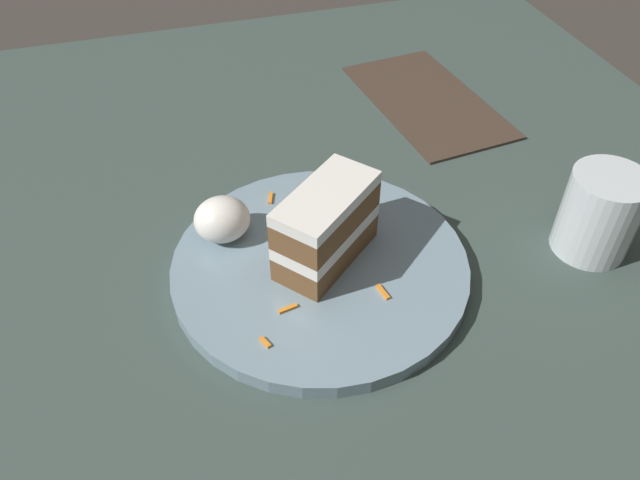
# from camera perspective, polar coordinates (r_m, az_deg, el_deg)

# --- Properties ---
(ground_plane) EXTENTS (6.00, 6.00, 0.00)m
(ground_plane) POSITION_cam_1_polar(r_m,az_deg,el_deg) (0.69, -3.42, -3.01)
(ground_plane) COLOR #38332D
(ground_plane) RESTS_ON ground
(dining_table) EXTENTS (1.18, 1.15, 0.03)m
(dining_table) POSITION_cam_1_polar(r_m,az_deg,el_deg) (0.68, -3.48, -2.00)
(dining_table) COLOR #384742
(dining_table) RESTS_ON ground
(plate) EXTENTS (0.30, 0.30, 0.02)m
(plate) POSITION_cam_1_polar(r_m,az_deg,el_deg) (0.64, 0.00, -2.44)
(plate) COLOR gray
(plate) RESTS_ON dining_table
(cake_slice) EXTENTS (0.12, 0.11, 0.08)m
(cake_slice) POSITION_cam_1_polar(r_m,az_deg,el_deg) (0.61, 0.57, 1.29)
(cake_slice) COLOR brown
(cake_slice) RESTS_ON plate
(cream_dollop) EXTENTS (0.06, 0.05, 0.05)m
(cream_dollop) POSITION_cam_1_polar(r_m,az_deg,el_deg) (0.65, -8.94, 1.88)
(cream_dollop) COLOR white
(cream_dollop) RESTS_ON plate
(orange_garnish) EXTENTS (0.05, 0.05, 0.00)m
(orange_garnish) POSITION_cam_1_polar(r_m,az_deg,el_deg) (0.71, 2.01, 4.34)
(orange_garnish) COLOR orange
(orange_garnish) RESTS_ON plate
(carrot_shreds_scatter) EXTENTS (0.16, 0.21, 0.00)m
(carrot_shreds_scatter) POSITION_cam_1_polar(r_m,az_deg,el_deg) (0.64, 0.62, -0.76)
(carrot_shreds_scatter) COLOR orange
(carrot_shreds_scatter) RESTS_ON plate
(drinking_glass) EXTENTS (0.08, 0.08, 0.09)m
(drinking_glass) POSITION_cam_1_polar(r_m,az_deg,el_deg) (0.70, 24.03, 1.83)
(drinking_glass) COLOR silver
(drinking_glass) RESTS_ON dining_table
(menu_card) EXTENTS (0.17, 0.28, 0.00)m
(menu_card) POSITION_cam_1_polar(r_m,az_deg,el_deg) (0.92, 9.77, 12.43)
(menu_card) COLOR #423328
(menu_card) RESTS_ON dining_table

